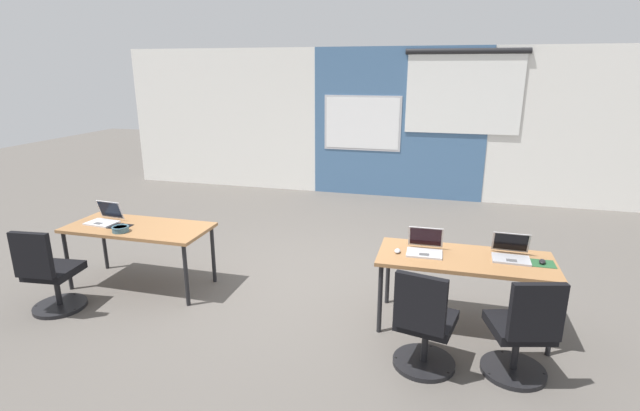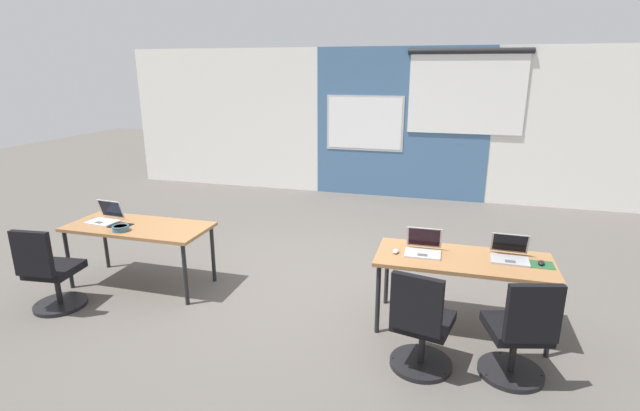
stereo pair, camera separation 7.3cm
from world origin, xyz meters
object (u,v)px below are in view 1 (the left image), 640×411
Objects in this scene: chair_near_left_end at (50,278)px; laptop_near_right_inner at (425,247)px; mouse_near_right_end at (542,261)px; chair_near_right_inner at (424,329)px; desk_near_right at (465,263)px; chair_near_right_end at (522,337)px; mouse_near_left_end at (120,225)px; laptop_near_left_end at (105,218)px; desk_near_left at (139,231)px; snack_bowl at (120,229)px; mouse_near_right_inner at (397,251)px; laptop_near_right_end at (511,253)px.

chair_near_left_end is 2.75× the size of laptop_near_right_inner.
mouse_near_right_end is 1.32m from chair_near_right_inner.
chair_near_right_end is at bearing -58.54° from desk_near_right.
chair_near_left_end is at bearing -116.14° from mouse_near_left_end.
laptop_near_left_end is 1.07× the size of laptop_near_right_inner.
snack_bowl is (-0.06, -0.21, 0.10)m from desk_near_left.
chair_near_left_end reaches higher than mouse_near_left_end.
chair_near_right_end is at bearing -161.42° from chair_near_right_inner.
mouse_near_right_end is at bearing -176.27° from chair_near_left_end.
snack_bowl is at bearing -176.71° from mouse_near_right_inner.
snack_bowl reaches higher than mouse_near_right_end.
snack_bowl is at bearing -22.17° from chair_near_right_end.
desk_near_left is 4.79× the size of laptop_near_right_inner.
laptop_near_right_inner is at bearing -173.53° from chair_near_left_end.
desk_near_left is 0.24m from snack_bowl.
laptop_near_right_inner reaches higher than mouse_near_right_end.
desk_near_left is at bearing 73.61° from snack_bowl.
snack_bowl is at bearing -176.59° from desk_near_right.
mouse_near_right_end is 1.09× the size of mouse_near_right_inner.
snack_bowl is at bearing -176.47° from laptop_near_right_inner.
desk_near_right is 1.74× the size of chair_near_right_end.
laptop_near_right_end is 3.37× the size of mouse_near_right_inner.
chair_near_right_end is 8.28× the size of mouse_near_left_end.
chair_near_right_inner is at bearing -86.80° from laptop_near_right_inner.
laptop_near_right_inner reaches higher than desk_near_right.
laptop_near_right_inner is at bearing 0.52° from desk_near_left.
desk_near_right is 0.90m from chair_near_right_inner.
snack_bowl reaches higher than desk_near_left.
chair_near_right_end is at bearing -10.23° from desk_near_left.
mouse_near_left_end is at bearing -178.85° from mouse_near_right_end.
chair_near_right_end is 1.30m from mouse_near_right_inner.
desk_near_right is at bearing 5.09° from laptop_near_left_end.
mouse_near_right_inner is (-0.25, -0.07, -0.03)m from laptop_near_right_inner.
desk_near_left is at bearing 2.50° from laptop_near_left_end.
chair_near_left_end reaches higher than snack_bowl.
mouse_near_right_inner is at bearing -0.86° from desk_near_left.
desk_near_left is at bearing -130.07° from chair_near_left_end.
laptop_near_left_end is at bearing -101.25° from chair_near_left_end.
laptop_near_right_end reaches higher than mouse_near_right_end.
chair_near_left_end is (-4.46, -0.06, 0.00)m from chair_near_right_end.
laptop_near_right_inner is (-0.37, 0.03, 0.11)m from desk_near_right.
mouse_near_right_inner is at bearing -47.32° from chair_near_right_end.
chair_near_right_inner is (0.31, -0.75, -0.36)m from mouse_near_right_inner.
laptop_near_right_inner is (-0.81, 0.74, 0.39)m from chair_near_right_end.
laptop_near_left_end is 0.45m from snack_bowl.
desk_near_right is 4.72× the size of laptop_near_right_end.
chair_near_left_end is (-0.34, -0.70, -0.36)m from mouse_near_left_end.
mouse_near_left_end is 3.31m from laptop_near_right_inner.
laptop_near_right_inner is at bearing 1.63° from mouse_near_left_end.
snack_bowl is (-2.94, -0.17, 0.02)m from mouse_near_right_inner.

